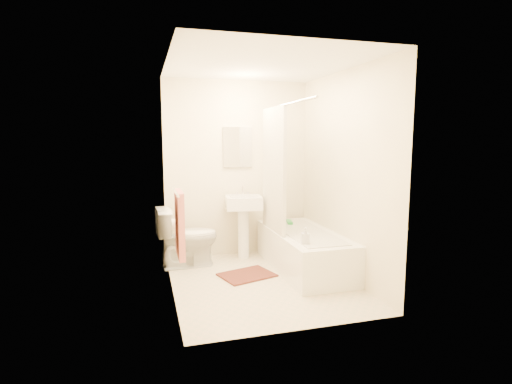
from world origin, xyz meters
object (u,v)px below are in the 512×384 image
object	(u,v)px
sink	(244,224)
bathtub	(304,250)
soap_bottle	(305,236)
bath_mat	(247,275)
toilet	(187,237)

from	to	relation	value
sink	bathtub	world-z (taller)	sink
sink	soap_bottle	world-z (taller)	sink
bath_mat	soap_bottle	xyz separation A→B (m)	(0.54, -0.47, 0.55)
soap_bottle	toilet	bearing A→B (deg)	138.42
bath_mat	soap_bottle	bearing A→B (deg)	-41.12
sink	soap_bottle	distance (m)	1.26
toilet	bath_mat	bearing A→B (deg)	-135.22
toilet	bath_mat	distance (m)	0.93
soap_bottle	bath_mat	bearing A→B (deg)	138.88
bath_mat	sink	bearing A→B (deg)	78.85
bathtub	bath_mat	distance (m)	0.79
toilet	soap_bottle	distance (m)	1.58
bathtub	bath_mat	size ratio (longest dim) A/B	2.76
bath_mat	soap_bottle	size ratio (longest dim) A/B	3.21
bathtub	toilet	bearing A→B (deg)	160.16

